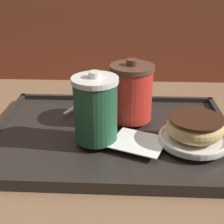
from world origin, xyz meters
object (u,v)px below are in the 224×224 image
(spoon, at_px, (88,97))
(donut_chocolate_glazed, at_px, (195,126))
(coffee_cup_rear, at_px, (131,92))
(coffee_cup_front, at_px, (96,109))

(spoon, bearing_deg, donut_chocolate_glazed, -106.41)
(coffee_cup_rear, height_order, donut_chocolate_glazed, coffee_cup_rear)
(coffee_cup_front, distance_m, spoon, 0.22)
(coffee_cup_front, height_order, donut_chocolate_glazed, coffee_cup_front)
(donut_chocolate_glazed, height_order, spoon, donut_chocolate_glazed)
(spoon, bearing_deg, coffee_cup_front, -143.97)
(coffee_cup_rear, bearing_deg, coffee_cup_front, -125.59)
(coffee_cup_front, relative_size, coffee_cup_rear, 1.03)
(coffee_cup_rear, xyz_separation_m, spoon, (-0.11, 0.11, -0.06))
(coffee_cup_rear, xyz_separation_m, donut_chocolate_glazed, (0.13, -0.10, -0.03))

